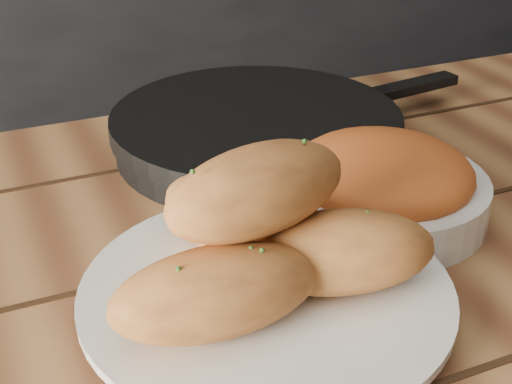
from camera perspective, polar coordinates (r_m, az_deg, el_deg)
name	(u,v)px	position (r m, az deg, el deg)	size (l,w,h in m)	color
plate	(266,294)	(0.56, 0.83, -8.15)	(0.29, 0.29, 0.02)	silver
bread_rolls	(262,238)	(0.52, 0.48, -3.68)	(0.26, 0.21, 0.12)	#CA7C38
skillet	(258,130)	(0.80, 0.12, 4.95)	(0.46, 0.32, 0.05)	black
bowl	(381,184)	(0.67, 9.99, 0.64)	(0.20, 0.20, 0.07)	white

